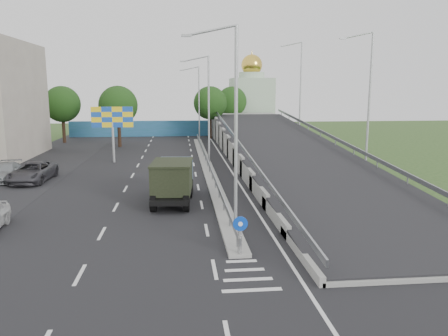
{
  "coord_description": "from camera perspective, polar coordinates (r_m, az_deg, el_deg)",
  "views": [
    {
      "loc": [
        -2.51,
        -15.55,
        7.21
      ],
      "look_at": [
        0.3,
        11.85,
        2.2
      ],
      "focal_mm": 35.0,
      "sensor_mm": 36.0,
      "label": 1
    }
  ],
  "objects": [
    {
      "name": "lamp_post_mid",
      "position": [
        41.66,
        -2.27,
        8.37
      ],
      "size": [
        2.74,
        0.18,
        10.08
      ],
      "color": "#B2B5B7",
      "rests_on": "median"
    },
    {
      "name": "overpass_ramp",
      "position": [
        41.16,
        8.28,
        2.58
      ],
      "size": [
        10.0,
        50.0,
        3.5
      ],
      "color": "gray",
      "rests_on": "ground"
    },
    {
      "name": "ground",
      "position": [
        17.33,
        3.11,
        -14.3
      ],
      "size": [
        160.0,
        160.0,
        0.0
      ],
      "primitive_type": "plane",
      "color": "#2D4C1E",
      "rests_on": "ground"
    },
    {
      "name": "blue_wall",
      "position": [
        67.84,
        -7.12,
        5.14
      ],
      "size": [
        30.0,
        0.5,
        2.4
      ],
      "primitive_type": "cube",
      "color": "#206078",
      "rests_on": "ground"
    },
    {
      "name": "median_guardrail",
      "position": [
        40.16,
        -2.19,
        1.04
      ],
      "size": [
        0.09,
        44.0,
        0.71
      ],
      "color": "gray",
      "rests_on": "median"
    },
    {
      "name": "road_surface",
      "position": [
        36.28,
        -6.51,
        -1.22
      ],
      "size": [
        26.0,
        90.0,
        0.04
      ],
      "primitive_type": "cube",
      "color": "black",
      "rests_on": "ground"
    },
    {
      "name": "parked_car_d",
      "position": [
        38.77,
        -26.68,
        -0.47
      ],
      "size": [
        2.55,
        5.01,
        1.39
      ],
      "primitive_type": "imported",
      "rotation": [
        0.0,
        0.0,
        0.13
      ],
      "color": "gray",
      "rests_on": "ground"
    },
    {
      "name": "parked_car_c",
      "position": [
        37.42,
        -23.72,
        -0.49
      ],
      "size": [
        2.8,
        5.61,
        1.53
      ],
      "primitive_type": "imported",
      "rotation": [
        0.0,
        0.0,
        -0.05
      ],
      "color": "#3B3A40",
      "rests_on": "ground"
    },
    {
      "name": "tree_left_far",
      "position": [
        62.54,
        -20.39,
        7.81
      ],
      "size": [
        4.8,
        4.8,
        7.6
      ],
      "color": "black",
      "rests_on": "ground"
    },
    {
      "name": "sign_bollard",
      "position": [
        18.94,
        2.11,
        -8.73
      ],
      "size": [
        0.64,
        0.23,
        1.67
      ],
      "color": "black",
      "rests_on": "median"
    },
    {
      "name": "parking_strip",
      "position": [
        38.7,
        -26.14,
        -1.5
      ],
      "size": [
        8.0,
        90.0,
        0.05
      ],
      "primitive_type": "cube",
      "color": "black",
      "rests_on": "ground"
    },
    {
      "name": "church",
      "position": [
        76.61,
        3.59,
        8.86
      ],
      "size": [
        7.0,
        7.0,
        13.8
      ],
      "color": "#B2CCAD",
      "rests_on": "ground"
    },
    {
      "name": "lamp_post_far",
      "position": [
        61.63,
        -3.46,
        8.98
      ],
      "size": [
        2.74,
        0.18,
        10.08
      ],
      "color": "#B2B5B7",
      "rests_on": "median"
    },
    {
      "name": "tree_ramp_far",
      "position": [
        71.09,
        1.04,
        8.67
      ],
      "size": [
        4.8,
        4.8,
        7.6
      ],
      "color": "black",
      "rests_on": "ground"
    },
    {
      "name": "dump_truck",
      "position": [
        28.29,
        -6.63,
        -1.36
      ],
      "size": [
        2.79,
        6.39,
        2.75
      ],
      "rotation": [
        0.0,
        0.0,
        -0.08
      ],
      "color": "black",
      "rests_on": "ground"
    },
    {
      "name": "lamp_post_near",
      "position": [
        21.76,
        1.08,
        6.61
      ],
      "size": [
        2.74,
        0.18,
        10.08
      ],
      "color": "#B2B5B7",
      "rests_on": "median"
    },
    {
      "name": "median",
      "position": [
        40.27,
        -2.19,
        0.13
      ],
      "size": [
        1.0,
        44.0,
        0.2
      ],
      "primitive_type": "cube",
      "color": "gray",
      "rests_on": "ground"
    },
    {
      "name": "billboard",
      "position": [
        44.14,
        -14.38,
        6.06
      ],
      "size": [
        4.0,
        0.24,
        5.5
      ],
      "color": "#B2B5B7",
      "rests_on": "ground"
    },
    {
      "name": "tree_median_far",
      "position": [
        63.75,
        -1.81,
        8.47
      ],
      "size": [
        4.8,
        4.8,
        7.6
      ],
      "color": "black",
      "rests_on": "ground"
    },
    {
      "name": "tree_left_mid",
      "position": [
        56.09,
        -13.66,
        7.94
      ],
      "size": [
        4.8,
        4.8,
        7.6
      ],
      "color": "black",
      "rests_on": "ground"
    }
  ]
}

